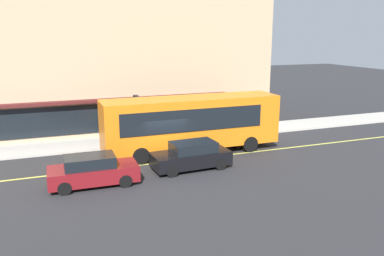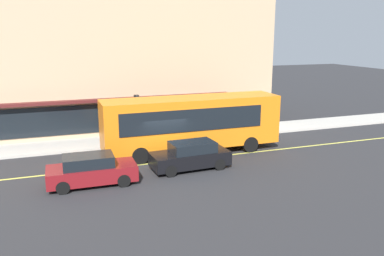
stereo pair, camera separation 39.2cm
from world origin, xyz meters
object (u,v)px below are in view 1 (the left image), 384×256
car_black (191,156)px  pedestrian_by_curb (105,131)px  car_maroon (93,171)px  traffic_light (136,107)px  pedestrian_mid_block (144,120)px  bus (192,122)px

car_black → pedestrian_by_curb: bearing=123.2°
car_black → car_maroon: size_ratio=1.01×
traffic_light → pedestrian_mid_block: bearing=60.4°
car_maroon → pedestrian_by_curb: size_ratio=2.62×
car_black → car_maroon: 5.44m
traffic_light → car_black: size_ratio=0.73×
car_black → car_maroon: bearing=-173.7°
traffic_light → car_black: traffic_light is taller
traffic_light → pedestrian_by_curb: traffic_light is taller
bus → pedestrian_mid_block: (-1.91, 4.68, -0.73)m
car_black → pedestrian_mid_block: size_ratio=2.41×
car_maroon → traffic_light: bearing=60.4°
traffic_light → pedestrian_mid_block: 2.23m
traffic_light → pedestrian_by_curb: 2.55m
bus → car_maroon: (-6.53, -3.46, -1.24)m
car_maroon → pedestrian_mid_block: 9.37m
bus → car_maroon: bus is taller
traffic_light → pedestrian_by_curb: size_ratio=1.94×
bus → car_black: bearing=-111.4°
pedestrian_by_curb → traffic_light: bearing=3.4°
car_black → pedestrian_by_curb: size_ratio=2.66×
pedestrian_mid_block → car_maroon: bearing=-119.6°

